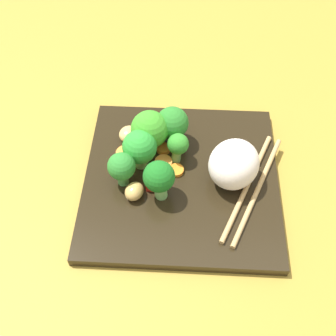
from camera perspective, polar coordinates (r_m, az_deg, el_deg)
The scene contains 20 objects.
ground_plane at distance 65.39cm, azimuth 1.46°, elevation -2.44°, with size 110.00×110.00×2.00cm, color #A3822D.
square_plate at distance 63.96cm, azimuth 1.49°, elevation -1.53°, with size 28.29×28.29×1.51cm, color black.
rice_mound at distance 61.25cm, azimuth 8.41°, elevation 0.75°, with size 7.73×7.00×6.83cm, color white.
broccoli_floret_0 at distance 63.90cm, azimuth -2.68°, elevation 5.05°, with size 5.65×5.65×7.12cm.
broccoli_floret_1 at distance 62.05cm, azimuth -4.03°, elevation 2.68°, with size 5.02×5.02×6.42cm.
broccoli_floret_2 at distance 60.63cm, azimuth -6.41°, elevation 0.11°, with size 4.01×4.01×5.47cm.
broccoli_floret_3 at distance 63.13cm, azimuth 1.05°, elevation 3.03°, with size 3.20×3.20×4.98cm.
broccoli_floret_4 at distance 58.38cm, azimuth -1.46°, elevation -1.28°, with size 4.44×4.44×6.43cm.
broccoli_floret_5 at distance 64.87cm, azimuth 0.32°, elevation 5.95°, with size 4.92×4.92×6.56cm.
carrot_slice_0 at distance 64.54cm, azimuth -0.86°, elevation 0.76°, with size 2.63×2.63×0.66cm, color #FB9537.
carrot_slice_1 at distance 66.17cm, azimuth -0.88°, elevation 2.58°, with size 2.08×2.08×0.77cm, color orange.
carrot_slice_2 at distance 64.35cm, azimuth -7.01°, elevation -0.06°, with size 2.26×2.26×0.58cm, color orange.
carrot_slice_3 at distance 68.22cm, azimuth -3.55°, elevation 4.37°, with size 3.06×3.06×0.63cm, color #FC9D31.
carrot_slice_4 at distance 66.02cm, azimuth -5.82°, elevation 1.93°, with size 3.06×3.06×0.56cm, color orange.
carrot_slice_5 at distance 63.69cm, azimuth 0.83°, elevation -0.28°, with size 2.25×2.25×0.56cm, color orange.
pepper_chunk_0 at distance 61.85cm, azimuth -2.16°, elevation -1.71°, with size 2.61×2.05×1.71cm, color red.
pepper_chunk_1 at distance 67.47cm, azimuth -1.71°, elevation 4.45°, with size 2.28×2.22×1.71cm, color red.
chicken_piece_0 at distance 60.66cm, azimuth -4.75°, elevation -3.08°, with size 3.04×2.53×2.22cm, color tan.
chicken_piece_1 at distance 67.56cm, azimuth -5.45°, elevation 4.48°, with size 3.19×2.99×2.07cm, color tan.
chopstick_pair at distance 62.87cm, azimuth 10.86°, elevation -2.53°, with size 19.65×10.04×0.72cm.
Camera 1 is at (37.71, 0.28, 52.42)cm, focal length 46.13 mm.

